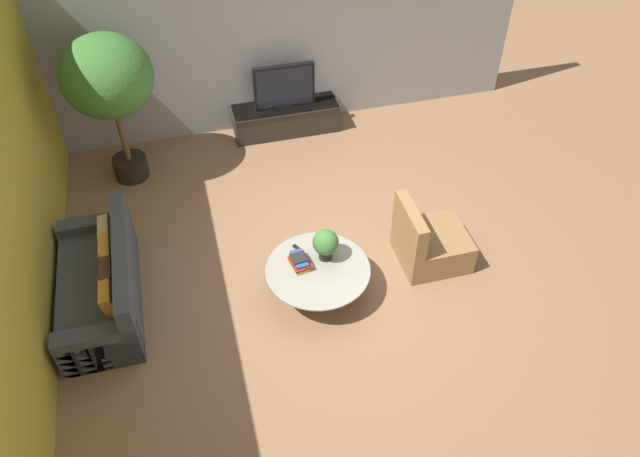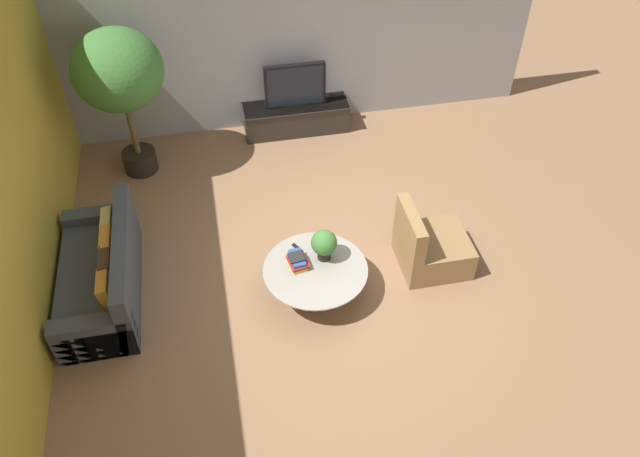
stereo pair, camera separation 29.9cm
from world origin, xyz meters
TOP-DOWN VIEW (x-y plane):
  - ground_plane at (0.00, 0.00)m, footprint 24.00×24.00m
  - back_wall_stone at (0.00, 3.26)m, footprint 7.40×0.12m
  - side_wall_left at (-3.26, 0.20)m, footprint 0.12×7.40m
  - media_console at (0.05, 2.94)m, footprint 1.61×0.50m
  - television at (0.05, 2.94)m, footprint 0.90×0.13m
  - coffee_table at (-0.30, -0.34)m, footprint 1.19×1.19m
  - couch_by_wall at (-2.67, 0.12)m, footprint 0.84×1.90m
  - armchair_wicker at (1.13, -0.16)m, footprint 0.80×0.76m
  - potted_palm_tall at (-2.30, 2.42)m, footprint 1.16×1.16m
  - potted_plant_tabletop at (-0.17, -0.19)m, footprint 0.30×0.30m
  - book_stack at (-0.48, -0.24)m, footprint 0.25×0.31m
  - remote_black at (-0.44, 0.02)m, footprint 0.11×0.16m

SIDE VIEW (x-z plane):
  - ground_plane at x=0.00m, z-range 0.00..0.00m
  - media_console at x=0.05m, z-range 0.01..0.46m
  - armchair_wicker at x=1.13m, z-range -0.16..0.70m
  - coffee_table at x=-0.30m, z-range 0.08..0.47m
  - couch_by_wall at x=-2.67m, z-range -0.13..0.71m
  - remote_black at x=-0.44m, z-range 0.39..0.41m
  - book_stack at x=-0.48m, z-range 0.38..0.52m
  - potted_plant_tabletop at x=-0.17m, z-range 0.42..0.81m
  - television at x=0.05m, z-range 0.44..1.12m
  - back_wall_stone at x=0.00m, z-range 0.00..3.00m
  - side_wall_left at x=-3.26m, z-range 0.00..3.00m
  - potted_palm_tall at x=-2.30m, z-range 0.46..2.57m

